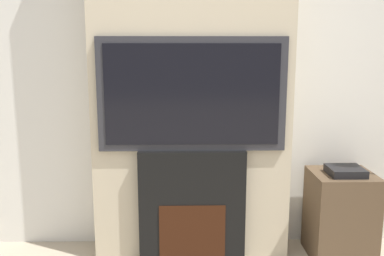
# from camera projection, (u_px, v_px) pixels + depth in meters

# --- Properties ---
(wall_back) EXTENTS (6.00, 0.06, 2.70)m
(wall_back) POSITION_uv_depth(u_px,v_px,m) (191.00, 55.00, 2.93)
(wall_back) COLOR silver
(wall_back) RESTS_ON ground_plane
(chimney_breast) EXTENTS (1.29, 0.29, 2.70)m
(chimney_breast) POSITION_uv_depth(u_px,v_px,m) (192.00, 56.00, 2.76)
(chimney_breast) COLOR beige
(chimney_breast) RESTS_ON ground_plane
(fireplace) EXTENTS (0.69, 0.15, 0.76)m
(fireplace) POSITION_uv_depth(u_px,v_px,m) (192.00, 207.00, 2.80)
(fireplace) COLOR black
(fireplace) RESTS_ON ground_plane
(television) EXTENTS (1.17, 0.07, 0.71)m
(television) POSITION_uv_depth(u_px,v_px,m) (192.00, 95.00, 2.66)
(television) COLOR #2D2D33
(television) RESTS_ON fireplace
(media_stand) EXTENTS (0.40, 0.39, 0.64)m
(media_stand) POSITION_uv_depth(u_px,v_px,m) (340.00, 214.00, 2.87)
(media_stand) COLOR brown
(media_stand) RESTS_ON ground_plane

